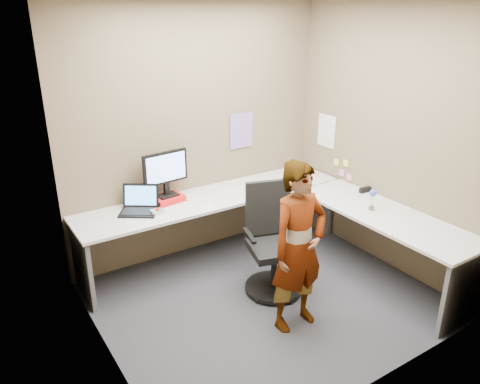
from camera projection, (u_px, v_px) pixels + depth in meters
ground at (266, 299)px, 4.48m from camera, size 3.00×3.00×0.00m
wall_back at (198, 133)px, 5.00m from camera, size 3.00×0.00×3.00m
wall_right at (389, 140)px, 4.74m from camera, size 0.00×2.70×2.70m
wall_left at (95, 203)px, 3.23m from camera, size 0.00×2.70×2.70m
desk at (280, 218)px, 4.79m from camera, size 2.98×2.58×0.73m
paper_ream at (168, 199)px, 4.83m from camera, size 0.33×0.26×0.06m
monitor at (166, 170)px, 4.73m from camera, size 0.49×0.17×0.47m
laptop at (140, 205)px, 4.59m from camera, size 0.45×0.44×0.25m
trackball_mouse at (157, 212)px, 4.54m from camera, size 0.12×0.08×0.07m
origami at (208, 203)px, 4.71m from camera, size 0.10×0.10×0.06m
stapler at (366, 190)px, 5.07m from camera, size 0.15×0.06×0.05m
flower at (373, 196)px, 4.59m from camera, size 0.07×0.07×0.22m
calendar_purple at (241, 131)px, 5.28m from camera, size 0.30×0.01×0.40m
calendar_white at (327, 131)px, 5.47m from camera, size 0.01×0.28×0.38m
sticky_note_a at (346, 163)px, 5.31m from camera, size 0.01×0.07×0.07m
sticky_note_b at (342, 173)px, 5.40m from camera, size 0.01×0.07×0.07m
sticky_note_c at (349, 177)px, 5.31m from camera, size 0.01×0.07×0.07m
sticky_note_d at (336, 162)px, 5.44m from camera, size 0.01×0.07×0.07m
office_chair at (272, 249)px, 4.51m from camera, size 0.60×0.59×1.06m
person at (299, 247)px, 3.88m from camera, size 0.56×0.37×1.50m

